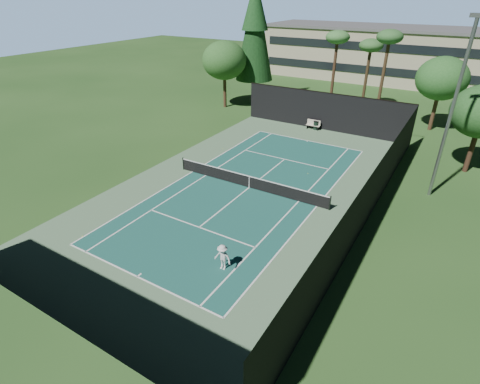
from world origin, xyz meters
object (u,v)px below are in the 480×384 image
object	(u,v)px
tennis_net	(249,181)
tennis_ball_a	(82,236)
tennis_ball_d	(223,149)
player	(223,257)
tennis_ball_b	(216,174)
tennis_ball_c	(308,173)
trash_bin	(316,125)
park_bench	(313,124)

from	to	relation	value
tennis_net	tennis_ball_a	xyz separation A→B (m)	(-5.56, -10.95, -0.52)
tennis_ball_d	player	bearing A→B (deg)	-56.46
tennis_ball_b	tennis_ball_c	distance (m)	7.61
tennis_ball_b	trash_bin	bearing A→B (deg)	78.90
player	tennis_ball_a	distance (m)	9.32
trash_bin	tennis_ball_d	bearing A→B (deg)	-118.70
tennis_ball_c	tennis_ball_d	bearing A→B (deg)	174.33
tennis_ball_b	player	bearing A→B (deg)	-53.79
tennis_ball_a	tennis_ball_d	world-z (taller)	tennis_ball_a
tennis_ball_a	tennis_ball_d	bearing A→B (deg)	91.94
trash_bin	tennis_ball_b	bearing A→B (deg)	-101.10
tennis_net	trash_bin	size ratio (longest dim) A/B	13.65
tennis_ball_b	tennis_ball_a	bearing A→B (deg)	-99.73
tennis_ball_d	tennis_ball_a	bearing A→B (deg)	-88.06
tennis_ball_a	tennis_ball_b	xyz separation A→B (m)	(2.00, 11.66, -0.00)
player	park_bench	size ratio (longest dim) A/B	1.04
tennis_net	player	xyz separation A→B (m)	(3.52, -8.96, 0.22)
tennis_ball_a	player	bearing A→B (deg)	12.36
tennis_ball_b	park_bench	distance (m)	15.09
park_bench	tennis_ball_b	bearing A→B (deg)	-100.09
player	tennis_ball_a	size ratio (longest dim) A/B	22.56
tennis_ball_b	tennis_ball_d	xyz separation A→B (m)	(-2.56, 4.88, 0.00)
tennis_ball_b	park_bench	world-z (taller)	park_bench
tennis_ball_d	trash_bin	distance (m)	11.43
player	tennis_ball_a	world-z (taller)	player
player	park_bench	world-z (taller)	player
tennis_ball_d	park_bench	xyz separation A→B (m)	(5.20, 9.97, 0.52)
park_bench	trash_bin	distance (m)	0.29
player	tennis_ball_c	xyz separation A→B (m)	(-0.59, 13.65, -0.75)
tennis_ball_c	tennis_ball_b	bearing A→B (deg)	-148.48
player	tennis_ball_a	xyz separation A→B (m)	(-9.08, -1.99, -0.74)
tennis_net	player	bearing A→B (deg)	-68.56
tennis_ball_d	tennis_ball_c	bearing A→B (deg)	-5.67
tennis_net	tennis_ball_a	bearing A→B (deg)	-116.91
tennis_ball_a	tennis_ball_c	size ratio (longest dim) A/B	1.11
player	tennis_ball_d	bearing A→B (deg)	122.56
tennis_ball_c	tennis_ball_d	world-z (taller)	same
tennis_ball_d	trash_bin	world-z (taller)	trash_bin
tennis_ball_a	trash_bin	xyz separation A→B (m)	(4.92, 26.55, 0.44)
tennis_ball_c	park_bench	xyz separation A→B (m)	(-3.84, 10.87, 0.52)
tennis_ball_d	trash_bin	bearing A→B (deg)	61.30
tennis_ball_c	park_bench	world-z (taller)	park_bench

